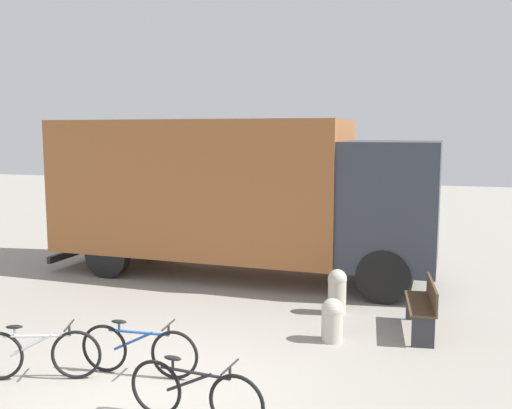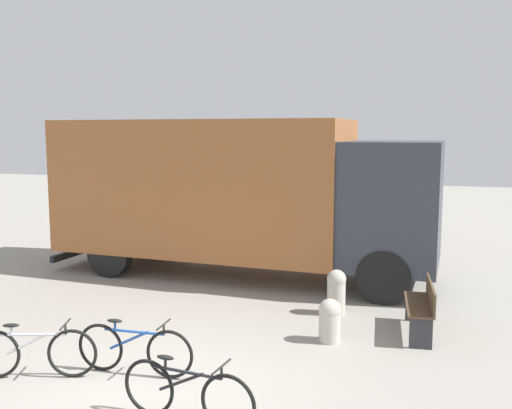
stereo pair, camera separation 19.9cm
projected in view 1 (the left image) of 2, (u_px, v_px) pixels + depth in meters
The scene contains 8 objects.
ground_plane at pixel (155, 391), 7.20m from camera, with size 60.00×60.00×0.00m, color gray.
delivery_truck at pixel (235, 190), 12.82m from camera, with size 8.71×2.79×3.51m.
park_bench at pixel (424, 305), 9.22m from camera, with size 0.53×1.44×0.86m.
bicycle_near at pixel (37, 354), 7.50m from camera, with size 1.60×0.65×0.75m.
bicycle_middle at pixel (139, 350), 7.64m from camera, with size 1.68×0.44×0.75m.
bicycle_far at pixel (195, 393), 6.37m from camera, with size 1.68×0.44×0.75m.
bollard_near_bench at pixel (332, 319), 8.89m from camera, with size 0.35×0.35×0.68m.
bollard_far_bench at pixel (337, 290), 10.23m from camera, with size 0.34×0.34×0.81m.
Camera 1 is at (3.18, -6.19, 3.26)m, focal length 40.00 mm.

